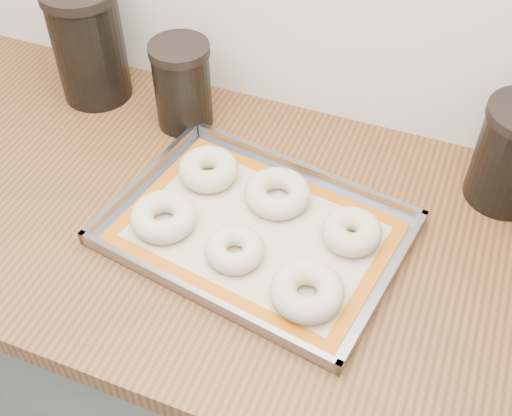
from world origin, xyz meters
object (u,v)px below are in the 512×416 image
at_px(canister_mid, 182,85).
at_px(bagel_back_mid, 278,193).
at_px(canister_left, 89,44).
at_px(bagel_front_mid, 235,250).
at_px(bagel_back_right, 351,232).
at_px(baking_tray, 256,231).
at_px(bagel_front_left, 164,217).
at_px(bagel_front_right, 307,291).
at_px(bagel_back_left, 208,169).

bearing_deg(canister_mid, bagel_back_mid, -30.32).
relative_size(bagel_back_mid, canister_left, 0.49).
distance_m(bagel_front_mid, bagel_back_right, 0.19).
distance_m(bagel_back_right, canister_mid, 0.43).
bearing_deg(baking_tray, bagel_front_mid, -100.59).
bearing_deg(bagel_front_mid, bagel_back_right, 32.28).
height_order(bagel_front_left, bagel_back_mid, same).
relative_size(baking_tray, bagel_front_mid, 5.44).
height_order(bagel_front_right, canister_left, canister_left).
bearing_deg(bagel_back_mid, canister_mid, 149.68).
distance_m(baking_tray, canister_mid, 0.33).
height_order(bagel_back_left, bagel_back_mid, bagel_back_left).
relative_size(bagel_front_mid, canister_mid, 0.55).
xyz_separation_m(baking_tray, bagel_back_left, (-0.12, 0.09, 0.02)).
relative_size(bagel_front_left, bagel_front_right, 0.98).
bearing_deg(bagel_front_mid, canister_left, 145.10).
distance_m(bagel_front_left, bagel_back_mid, 0.19).
xyz_separation_m(bagel_front_left, bagel_back_left, (0.02, 0.13, 0.00)).
relative_size(baking_tray, bagel_back_right, 5.27).
bearing_deg(canister_left, bagel_front_mid, -34.90).
height_order(bagel_front_left, bagel_front_right, bagel_front_right).
relative_size(baking_tray, bagel_back_mid, 4.54).
relative_size(canister_left, canister_mid, 1.34).
height_order(bagel_front_mid, canister_left, canister_left).
relative_size(bagel_front_left, bagel_back_right, 1.12).
bearing_deg(canister_left, bagel_front_left, -43.45).
height_order(bagel_front_left, canister_mid, canister_mid).
bearing_deg(bagel_front_left, bagel_front_right, -11.89).
bearing_deg(bagel_front_right, canister_mid, 138.09).
xyz_separation_m(bagel_front_left, bagel_front_right, (0.26, -0.06, 0.00)).
bearing_deg(canister_left, bagel_back_mid, -19.63).
relative_size(bagel_front_left, bagel_back_left, 1.03).
bearing_deg(baking_tray, bagel_front_right, -39.25).
relative_size(baking_tray, bagel_front_left, 4.69).
bearing_deg(canister_mid, bagel_back_right, -25.26).
height_order(bagel_back_left, bagel_back_right, same).
bearing_deg(bagel_front_left, baking_tray, 15.93).
bearing_deg(bagel_front_right, bagel_back_right, 78.04).
xyz_separation_m(bagel_back_mid, canister_left, (-0.45, 0.16, 0.09)).
bearing_deg(bagel_front_right, bagel_back_left, 142.75).
xyz_separation_m(bagel_front_right, canister_mid, (-0.35, 0.32, 0.06)).
xyz_separation_m(baking_tray, bagel_back_mid, (0.01, 0.08, 0.02)).
height_order(baking_tray, canister_left, canister_left).
xyz_separation_m(bagel_front_mid, canister_left, (-0.43, 0.30, 0.09)).
bearing_deg(bagel_back_mid, bagel_back_right, -15.44).
bearing_deg(bagel_front_left, bagel_back_right, 15.42).
relative_size(bagel_front_right, canister_mid, 0.65).
xyz_separation_m(bagel_front_mid, bagel_front_right, (0.13, -0.04, 0.00)).
relative_size(bagel_front_mid, bagel_back_left, 0.89).
distance_m(bagel_front_mid, canister_mid, 0.36).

